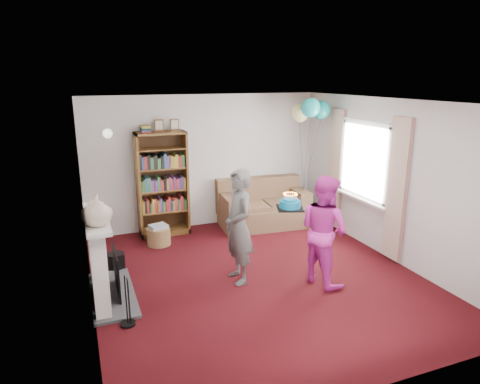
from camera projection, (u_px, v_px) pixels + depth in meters
name	position (u px, v px, depth m)	size (l,w,h in m)	color
ground	(257.00, 277.00, 6.19)	(5.00, 5.00, 0.00)	#33070F
wall_back	(205.00, 161.00, 8.12)	(4.50, 0.02, 2.50)	silver
wall_left	(84.00, 213.00, 5.08)	(0.02, 5.00, 2.50)	silver
wall_right	(391.00, 180.00, 6.66)	(0.02, 5.00, 2.50)	silver
ceiling	(259.00, 101.00, 5.54)	(4.50, 5.00, 0.01)	white
fireplace	(103.00, 261.00, 5.50)	(0.55, 1.80, 1.12)	#3F3F42
window_bay	(364.00, 175.00, 7.19)	(0.14, 2.02, 2.20)	white
wall_sconce	(107.00, 133.00, 7.21)	(0.16, 0.23, 0.16)	gold
bookcase	(162.00, 185.00, 7.71)	(0.89, 0.42, 2.09)	#472B14
sofa	(263.00, 208.00, 8.32)	(1.69, 0.89, 0.89)	brown
wicker_basket	(159.00, 236.00, 7.36)	(0.40, 0.40, 0.36)	olive
person_striped	(239.00, 226.00, 5.90)	(0.59, 0.39, 1.62)	black
person_magenta	(324.00, 230.00, 5.88)	(0.75, 0.59, 1.54)	#CF299E
birthday_cake	(290.00, 204.00, 5.96)	(0.35, 0.35, 0.22)	black
balloons	(311.00, 110.00, 7.74)	(0.67, 0.73, 1.79)	#3F3F3F
mantel_vase	(96.00, 210.00, 4.97)	(0.36, 0.36, 0.37)	beige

